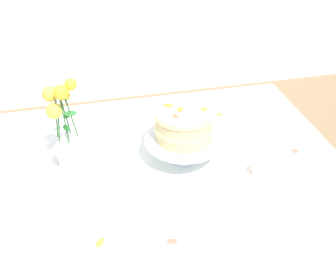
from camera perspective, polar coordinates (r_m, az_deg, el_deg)
name	(u,v)px	position (r m, az deg, el deg)	size (l,w,h in m)	color
dining_table	(160,185)	(1.64, -1.13, -6.83)	(1.40, 1.00, 0.74)	white
linen_napkin	(183,159)	(1.61, 2.06, -3.34)	(0.32, 0.32, 0.00)	white
cake_stand	(184,142)	(1.56, 2.12, -0.96)	(0.29, 0.29, 0.10)	silver
layer_cake	(184,124)	(1.52, 2.18, 1.40)	(0.22, 0.22, 0.12)	beige
flower_vase	(64,132)	(1.53, -14.00, 0.39)	(0.12, 0.11, 0.35)	silver
teacup	(261,171)	(1.55, 12.59, -4.80)	(0.13, 0.13, 0.06)	silver
loose_petal_0	(295,151)	(1.72, 16.91, -2.12)	(0.03, 0.02, 0.00)	#E56B51
loose_petal_1	(219,114)	(1.89, 7.01, 2.74)	(0.03, 0.03, 0.01)	yellow
loose_petal_2	(172,241)	(1.31, 0.57, -14.30)	(0.03, 0.02, 0.00)	#E56B51
loose_petal_3	(100,242)	(1.32, -9.23, -14.28)	(0.04, 0.02, 0.00)	yellow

